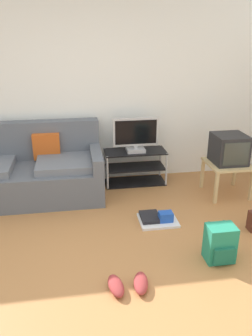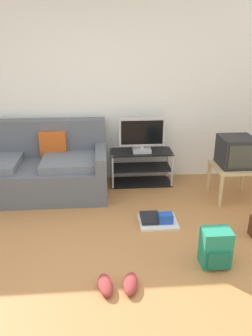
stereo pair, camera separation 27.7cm
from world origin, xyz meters
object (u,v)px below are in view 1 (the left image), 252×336
at_px(tv_stand, 135,167).
at_px(backpack, 220,244).
at_px(crt_tv, 229,149).
at_px(side_table, 227,168).
at_px(couch, 27,172).
at_px(floor_tray, 158,219).
at_px(flat_tv, 136,135).
at_px(sneakers_pair, 128,284).

distance_m(tv_stand, backpack, 2.01).
xyz_separation_m(crt_tv, backpack, (-0.68, -1.40, -0.46)).
height_order(tv_stand, crt_tv, crt_tv).
height_order(side_table, backpack, side_table).
xyz_separation_m(tv_stand, backpack, (0.48, -1.95, -0.06)).
distance_m(couch, floor_tray, 1.86).
distance_m(side_table, backpack, 1.56).
height_order(couch, flat_tv, flat_tv).
bearing_deg(side_table, crt_tv, 90.00).
relative_size(tv_stand, sneakers_pair, 2.26).
height_order(couch, side_table, couch).
height_order(tv_stand, floor_tray, tv_stand).
relative_size(tv_stand, backpack, 2.36).
relative_size(flat_tv, side_table, 1.17).
bearing_deg(couch, floor_tray, -31.50).
distance_m(flat_tv, side_table, 1.33).
xyz_separation_m(couch, floor_tray, (1.57, -0.96, -0.30)).
xyz_separation_m(side_table, crt_tv, (0.00, 0.02, 0.26)).
height_order(tv_stand, side_table, tv_stand).
relative_size(crt_tv, backpack, 1.15).
relative_size(backpack, sneakers_pair, 0.96).
height_order(flat_tv, backpack, flat_tv).
bearing_deg(sneakers_pair, tv_stand, 78.19).
xyz_separation_m(tv_stand, floor_tray, (0.06, -1.15, -0.21)).
bearing_deg(side_table, sneakers_pair, -134.54).
distance_m(tv_stand, crt_tv, 1.34).
relative_size(tv_stand, crt_tv, 2.05).
xyz_separation_m(couch, crt_tv, (2.67, -0.35, 0.30)).
bearing_deg(couch, backpack, -41.47).
bearing_deg(tv_stand, floor_tray, -87.01).
bearing_deg(flat_tv, couch, -173.50).
bearing_deg(couch, crt_tv, -7.53).
bearing_deg(flat_tv, sneakers_pair, -101.93).
distance_m(crt_tv, sneakers_pair, 2.40).
height_order(couch, crt_tv, couch).
xyz_separation_m(crt_tv, floor_tray, (-1.10, -0.61, -0.61)).
bearing_deg(side_table, floor_tray, -151.79).
bearing_deg(sneakers_pair, flat_tv, 78.07).
bearing_deg(tv_stand, side_table, -25.85).
height_order(flat_tv, sneakers_pair, flat_tv).
relative_size(couch, floor_tray, 4.49).
xyz_separation_m(flat_tv, side_table, (1.16, -0.54, -0.35)).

